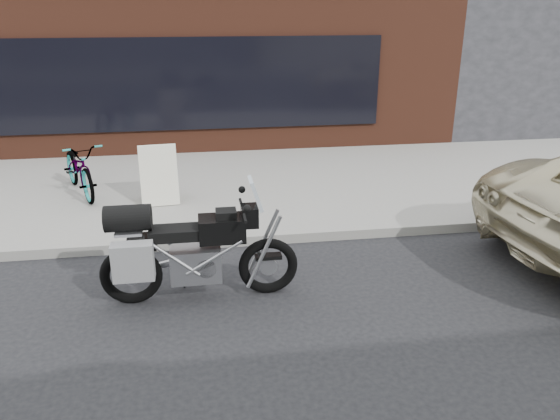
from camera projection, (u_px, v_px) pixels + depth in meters
near_sidewalk at (260, 179)px, 10.92m from camera, size 44.00×6.00×0.15m
storefront at (165, 43)px, 16.31m from camera, size 14.00×10.07×4.50m
neighbour_building at (538, 15)px, 17.75m from camera, size 10.00×10.00×6.00m
motorcycle at (186, 251)px, 6.43m from camera, size 2.37×0.77×1.50m
bicycle_front at (79, 168)px, 9.70m from camera, size 1.33×1.96×0.98m
sandwich_sign at (159, 173)px, 9.32m from camera, size 0.67×0.63×1.00m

